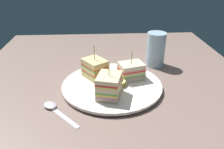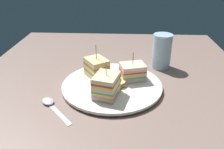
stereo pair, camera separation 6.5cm
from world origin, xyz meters
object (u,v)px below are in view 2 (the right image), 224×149
Objects in this scene: chip_pile at (117,82)px; spoon at (50,104)px; plate at (112,85)px; sandwich_wedge_1 at (132,72)px; sandwich_wedge_2 at (97,68)px; sandwich_wedge_0 at (106,86)px; drinking_glass at (161,54)px.

spoon is at bearing -60.72° from chip_pile.
sandwich_wedge_1 reaches higher than plate.
sandwich_wedge_1 is 0.85× the size of sandwich_wedge_2.
spoon is at bearing 118.08° from sandwich_wedge_0.
sandwich_wedge_0 is at bearing -23.35° from chip_pile.
sandwich_wedge_1 reaches higher than spoon.
sandwich_wedge_0 is at bearing -38.31° from drinking_glass.
sandwich_wedge_1 reaches higher than chip_pile.
chip_pile is at bearing 23.03° from sandwich_wedge_1.
plate is 4.21× the size of chip_pile.
sandwich_wedge_2 is (-10.97, -3.72, -0.18)cm from sandwich_wedge_0.
sandwich_wedge_0 is at bearing -118.48° from spoon.
drinking_glass is (-12.03, 10.09, 1.20)cm from sandwich_wedge_1.
drinking_glass reaches higher than sandwich_wedge_0.
plate is 2.93× the size of sandwich_wedge_0.
spoon is 0.98× the size of drinking_glass.
plate is 7.49cm from sandwich_wedge_0.
chip_pile is 21.37cm from drinking_glass.
plate is 18.19cm from spoon.
spoon is (9.41, -16.79, -1.80)cm from chip_pile.
plate reaches higher than spoon.
plate is 2.81× the size of sandwich_wedge_2.
sandwich_wedge_2 is (-1.40, -10.69, 0.41)cm from sandwich_wedge_1.
sandwich_wedge_0 reaches higher than spoon.
sandwich_wedge_0 is 0.96× the size of sandwich_wedge_2.
sandwich_wedge_0 is 1.44× the size of chip_pile.
spoon is at bearing -57.26° from plate.
sandwich_wedge_2 reaches higher than chip_pile.
sandwich_wedge_1 is at bearing -21.25° from sandwich_wedge_0.
chip_pile is 0.59× the size of drinking_glass.
sandwich_wedge_0 is at bearing 38.22° from sandwich_wedge_1.
drinking_glass is (-15.51, 14.43, 2.74)cm from chip_pile.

